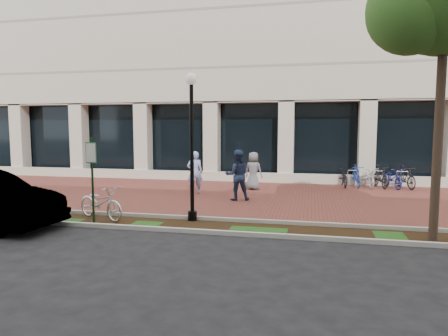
% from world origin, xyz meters
% --- Properties ---
extents(ground, '(120.00, 120.00, 0.00)m').
position_xyz_m(ground, '(0.00, 0.00, 0.00)').
color(ground, black).
rests_on(ground, ground).
extents(brick_plaza, '(40.00, 9.00, 0.01)m').
position_xyz_m(brick_plaza, '(0.00, 0.00, 0.01)').
color(brick_plaza, brown).
rests_on(brick_plaza, ground).
extents(planting_strip, '(40.00, 1.50, 0.01)m').
position_xyz_m(planting_strip, '(0.00, -5.25, 0.01)').
color(planting_strip, black).
rests_on(planting_strip, ground).
extents(curb_plaza_side, '(40.00, 0.12, 0.12)m').
position_xyz_m(curb_plaza_side, '(0.00, -4.50, 0.06)').
color(curb_plaza_side, '#B3B3A8').
rests_on(curb_plaza_side, ground).
extents(curb_street_side, '(40.00, 0.12, 0.12)m').
position_xyz_m(curb_street_side, '(0.00, -6.00, 0.06)').
color(curb_street_side, '#B3B3A8').
rests_on(curb_street_side, ground).
extents(near_office_building, '(40.00, 12.12, 16.00)m').
position_xyz_m(near_office_building, '(0.00, 10.47, 10.05)').
color(near_office_building, beige).
rests_on(near_office_building, ground).
extents(parking_sign, '(0.34, 0.07, 2.58)m').
position_xyz_m(parking_sign, '(-3.07, -5.52, 1.63)').
color(parking_sign, '#133516').
rests_on(parking_sign, ground).
extents(lamppost, '(0.36, 0.36, 4.48)m').
position_xyz_m(lamppost, '(-0.25, -4.60, 2.52)').
color(lamppost, black).
rests_on(lamppost, ground).
extents(locked_bicycle, '(2.11, 1.45, 1.05)m').
position_xyz_m(locked_bicycle, '(-3.09, -5.02, 0.53)').
color(locked_bicycle, silver).
rests_on(locked_bicycle, ground).
extents(pedestrian_left, '(0.78, 0.64, 1.85)m').
position_xyz_m(pedestrian_left, '(-1.59, 0.21, 0.93)').
color(pedestrian_left, '#8C9AD0').
rests_on(pedestrian_left, ground).
extents(pedestrian_mid, '(1.15, 1.01, 1.99)m').
position_xyz_m(pedestrian_mid, '(0.47, -0.89, 1.00)').
color(pedestrian_mid, '#1D2A4A').
rests_on(pedestrian_mid, ground).
extents(pedestrian_right, '(0.99, 0.80, 1.75)m').
position_xyz_m(pedestrian_right, '(0.71, 1.86, 0.87)').
color(pedestrian_right, slate).
rests_on(pedestrian_right, ground).
extents(bike_rack_cluster, '(3.62, 1.93, 1.07)m').
position_xyz_m(bike_rack_cluster, '(6.23, 3.77, 0.50)').
color(bike_rack_cluster, black).
rests_on(bike_rack_cluster, ground).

